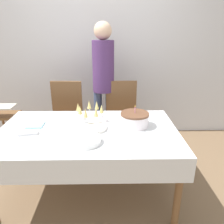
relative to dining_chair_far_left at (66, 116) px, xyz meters
name	(u,v)px	position (x,y,z in m)	size (l,w,h in m)	color
ground_plane	(90,193)	(0.36, -0.82, -0.54)	(12.00, 12.00, 0.00)	brown
wall_back	(95,47)	(0.36, 0.69, 0.81)	(8.00, 0.05, 2.70)	silver
dining_table	(88,139)	(0.36, -0.82, 0.08)	(1.65, 1.00, 0.72)	white
dining_chair_far_left	(66,116)	(0.00, 0.00, 0.00)	(0.44, 0.44, 0.97)	brown
dining_chair_far_right	(122,115)	(0.72, 0.00, 0.00)	(0.43, 0.43, 0.97)	brown
birthday_cake	(135,119)	(0.80, -0.73, 0.25)	(0.27, 0.27, 0.20)	white
champagne_tray	(90,114)	(0.37, -0.62, 0.26)	(0.36, 0.36, 0.18)	silver
plate_stack_main	(85,140)	(0.36, -1.07, 0.20)	(0.27, 0.27, 0.04)	white
plate_stack_dessert	(95,128)	(0.42, -0.81, 0.20)	(0.22, 0.22, 0.03)	silver
cake_knife	(137,136)	(0.80, -0.95, 0.19)	(0.29, 0.10, 0.00)	silver
fork_pile	(28,133)	(-0.15, -0.91, 0.19)	(0.18, 0.09, 0.02)	silver
napkin_pile	(36,125)	(-0.15, -0.72, 0.19)	(0.15, 0.15, 0.01)	#8CC6E0
person_standing	(103,76)	(0.49, 0.19, 0.49)	(0.28, 0.28, 1.69)	#3F4C72
high_chair	(6,121)	(-0.78, -0.01, -0.06)	(0.33, 0.35, 0.71)	brown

